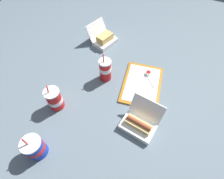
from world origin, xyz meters
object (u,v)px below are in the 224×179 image
clamshell_hotdog_center (139,124)px  clamshell_sandwich_front (104,39)px  soda_cup_center (55,99)px  soda_cup_back (105,70)px  food_tray (142,84)px  plastic_fork (151,81)px  soda_cup_front (35,147)px  ketchup_cup (148,73)px

clamshell_hotdog_center → clamshell_sandwich_front: 0.78m
clamshell_hotdog_center → clamshell_sandwich_front: (-0.59, -0.52, 0.00)m
clamshell_hotdog_center → soda_cup_center: bearing=-81.0°
soda_cup_center → soda_cup_back: bearing=152.1°
food_tray → plastic_fork: 0.07m
soda_cup_back → soda_cup_front: size_ratio=1.13×
food_tray → clamshell_sandwich_front: (-0.28, -0.44, 0.04)m
soda_cup_back → soda_cup_center: bearing=-27.9°
ketchup_cup → soda_cup_back: soda_cup_back is taller
clamshell_sandwich_front → soda_cup_center: 0.67m
plastic_fork → clamshell_sandwich_front: 0.54m
ketchup_cup → clamshell_hotdog_center: 0.41m
clamshell_sandwich_front → soda_cup_back: size_ratio=1.02×
plastic_fork → soda_cup_center: soda_cup_center is taller
plastic_fork → clamshell_hotdog_center: (0.35, 0.04, 0.02)m
ketchup_cup → soda_cup_center: size_ratio=0.18×
ketchup_cup → plastic_fork: size_ratio=0.36×
ketchup_cup → soda_cup_center: soda_cup_center is taller
soda_cup_front → soda_cup_back: bearing=170.8°
food_tray → ketchup_cup: size_ratio=10.23×
ketchup_cup → plastic_fork: ketchup_cup is taller
plastic_fork → food_tray: bearing=-89.0°
food_tray → plastic_fork: plastic_fork is taller
soda_cup_back → clamshell_hotdog_center: bearing=53.4°
clamshell_sandwich_front → soda_cup_center: bearing=-0.4°
clamshell_hotdog_center → clamshell_sandwich_front: bearing=-138.4°
soda_cup_back → clamshell_sandwich_front: bearing=-152.0°
food_tray → ketchup_cup: bearing=174.2°
ketchup_cup → clamshell_sandwich_front: (-0.18, -0.45, 0.02)m
plastic_fork → clamshell_sandwich_front: bearing=-156.5°
ketchup_cup → soda_cup_front: size_ratio=0.20×
food_tray → clamshell_hotdog_center: 0.32m
soda_cup_center → soda_cup_front: size_ratio=1.07×
food_tray → clamshell_hotdog_center: (0.31, 0.09, 0.03)m
soda_cup_center → soda_cup_front: soda_cup_center is taller
soda_cup_back → ketchup_cup: bearing=119.1°
plastic_fork → soda_cup_back: (0.09, -0.31, 0.07)m
food_tray → clamshell_hotdog_center: size_ratio=1.86×
plastic_fork → clamshell_hotdog_center: bearing=-34.7°
soda_cup_center → soda_cup_back: 0.38m
ketchup_cup → clamshell_hotdog_center: bearing=10.5°
food_tray → soda_cup_front: size_ratio=2.00×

